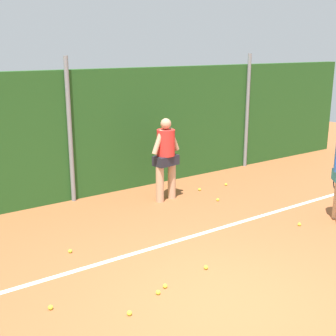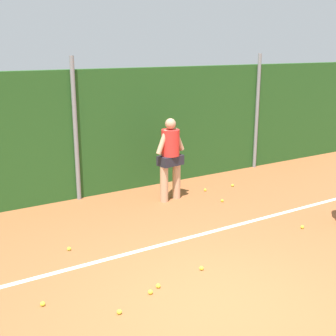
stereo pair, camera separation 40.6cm
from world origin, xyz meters
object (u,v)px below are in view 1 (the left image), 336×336
(tennis_ball_4, at_px, (158,292))
(tennis_ball_2, at_px, (50,307))
(tennis_ball_3, at_px, (200,189))
(tennis_ball_8, at_px, (218,200))
(tennis_ball_10, at_px, (299,224))
(tennis_ball_6, at_px, (226,184))
(tennis_ball_1, at_px, (165,286))
(player_backcourt_far, at_px, (166,155))
(tennis_ball_12, at_px, (206,267))
(tennis_ball_0, at_px, (70,251))
(tennis_ball_9, at_px, (129,313))

(tennis_ball_4, bearing_deg, tennis_ball_2, 160.03)
(tennis_ball_3, xyz_separation_m, tennis_ball_8, (-0.13, -0.83, 0.00))
(tennis_ball_10, bearing_deg, tennis_ball_6, 78.31)
(tennis_ball_2, relative_size, tennis_ball_8, 1.00)
(tennis_ball_1, xyz_separation_m, tennis_ball_6, (4.08, 3.24, 0.00))
(player_backcourt_far, relative_size, tennis_ball_4, 28.67)
(tennis_ball_2, bearing_deg, tennis_ball_8, 23.39)
(tennis_ball_2, xyz_separation_m, tennis_ball_4, (1.40, -0.51, 0.00))
(tennis_ball_3, relative_size, tennis_ball_8, 1.00)
(tennis_ball_1, height_order, tennis_ball_12, same)
(tennis_ball_8, bearing_deg, player_backcourt_far, 140.77)
(tennis_ball_0, distance_m, tennis_ball_9, 2.18)
(tennis_ball_0, bearing_deg, tennis_ball_8, 8.61)
(tennis_ball_3, bearing_deg, tennis_ball_6, -4.11)
(tennis_ball_0, relative_size, tennis_ball_6, 1.00)
(tennis_ball_4, bearing_deg, tennis_ball_6, 37.95)
(tennis_ball_1, xyz_separation_m, tennis_ball_8, (3.14, 2.46, 0.00))
(tennis_ball_9, bearing_deg, tennis_ball_8, 35.21)
(tennis_ball_1, relative_size, tennis_ball_9, 1.00)
(tennis_ball_1, xyz_separation_m, tennis_ball_10, (3.50, 0.43, 0.00))
(player_backcourt_far, xyz_separation_m, tennis_ball_2, (-3.80, -2.79, -1.03))
(tennis_ball_4, bearing_deg, tennis_ball_0, 104.36)
(tennis_ball_2, xyz_separation_m, tennis_ball_3, (4.85, 2.88, 0.00))
(tennis_ball_8, relative_size, tennis_ball_10, 1.00)
(tennis_ball_1, bearing_deg, tennis_ball_10, 7.03)
(tennis_ball_2, bearing_deg, tennis_ball_9, -41.79)
(tennis_ball_10, bearing_deg, player_backcourt_far, 114.83)
(player_backcourt_far, height_order, tennis_ball_12, player_backcourt_far)
(tennis_ball_0, distance_m, tennis_ball_4, 2.03)
(tennis_ball_1, relative_size, tennis_ball_10, 1.00)
(tennis_ball_8, distance_m, tennis_ball_9, 4.79)
(tennis_ball_10, distance_m, tennis_ball_12, 2.67)
(tennis_ball_0, bearing_deg, tennis_ball_6, 15.86)
(tennis_ball_0, relative_size, tennis_ball_12, 1.00)
(tennis_ball_0, distance_m, tennis_ball_10, 4.43)
(tennis_ball_9, relative_size, tennis_ball_10, 1.00)
(tennis_ball_3, height_order, tennis_ball_10, same)
(tennis_ball_2, distance_m, tennis_ball_10, 5.08)
(tennis_ball_3, bearing_deg, tennis_ball_12, -127.14)
(tennis_ball_0, bearing_deg, player_backcourt_far, 24.64)
(tennis_ball_4, bearing_deg, tennis_ball_10, 8.04)
(tennis_ball_9, distance_m, tennis_ball_12, 1.68)
(tennis_ball_3, height_order, tennis_ball_4, same)
(tennis_ball_12, bearing_deg, tennis_ball_0, 130.92)
(tennis_ball_12, bearing_deg, tennis_ball_1, -173.04)
(tennis_ball_1, relative_size, tennis_ball_6, 1.00)
(tennis_ball_1, height_order, tennis_ball_6, same)
(tennis_ball_1, bearing_deg, tennis_ball_6, 38.40)
(tennis_ball_2, xyz_separation_m, tennis_ball_12, (2.44, -0.32, 0.00))
(tennis_ball_4, height_order, tennis_ball_12, same)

